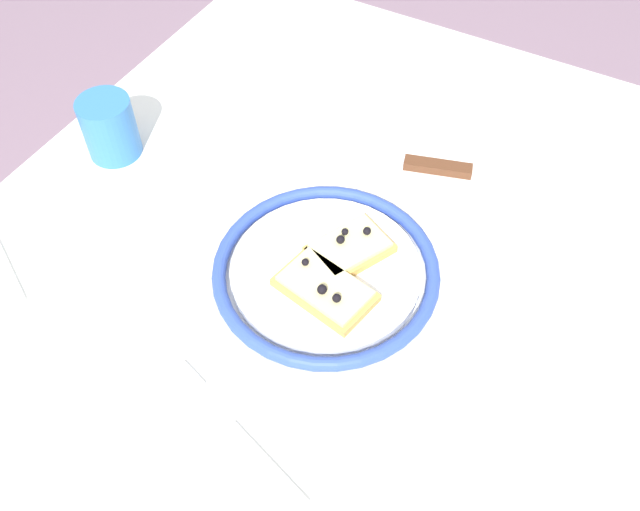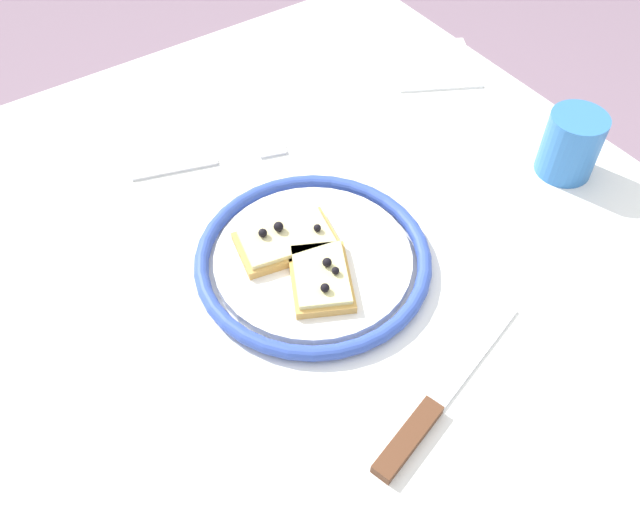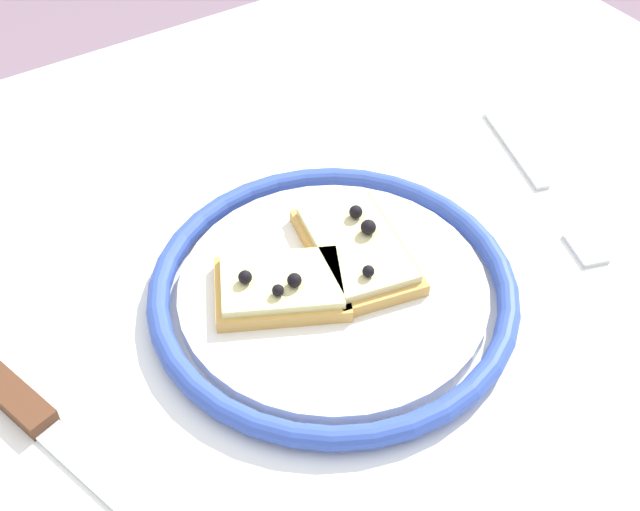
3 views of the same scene
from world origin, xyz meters
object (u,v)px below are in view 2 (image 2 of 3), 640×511
plate (313,259)px  pizza_slice_near (321,277)px  napkin (433,64)px  dining_table (336,316)px  knife (427,414)px  pizza_slice_far (286,240)px  fork (212,162)px  cup (571,144)px

plate → pizza_slice_near: size_ratio=2.39×
napkin → pizza_slice_near: bearing=-55.9°
dining_table → knife: 0.22m
plate → pizza_slice_far: 0.04m
knife → fork: (-0.43, 0.00, -0.00)m
pizza_slice_far → cup: size_ratio=1.43×
dining_table → pizza_slice_far: (-0.05, -0.03, 0.11)m
pizza_slice_far → fork: bearing=179.3°
dining_table → pizza_slice_far: 0.13m
fork → napkin: size_ratio=1.54×
cup → pizza_slice_far: bearing=-102.2°
plate → pizza_slice_far: size_ratio=2.21×
plate → napkin: size_ratio=2.08×
fork → cup: bearing=54.2°
knife → cup: size_ratio=2.80×
knife → cup: 0.40m
pizza_slice_near → pizza_slice_far: pizza_slice_far is taller
dining_table → knife: knife is taller
pizza_slice_near → napkin: (-0.26, 0.38, -0.02)m
knife → cup: bearing=114.5°
dining_table → fork: bearing=-172.6°
pizza_slice_far → fork: (-0.18, 0.00, -0.02)m
fork → plate: bearing=3.6°
pizza_slice_far → napkin: bearing=116.6°
pizza_slice_far → fork: size_ratio=0.61×
dining_table → plate: (-0.02, -0.02, 0.10)m
knife → fork: bearing=179.8°
knife → fork: size_ratio=1.20×
plate → cup: 0.36m
dining_table → pizza_slice_near: size_ratio=9.24×
pizza_slice_far → knife: 0.25m
pizza_slice_near → cup: 0.37m
dining_table → fork: fork is taller
dining_table → napkin: napkin is taller
pizza_slice_far → fork: 0.18m
dining_table → napkin: 0.44m
napkin → plate: bearing=-58.7°
pizza_slice_far → napkin: pizza_slice_far is taller
plate → fork: plate is taller
plate → pizza_slice_far: (-0.03, -0.02, 0.01)m
knife → fork: 0.43m
dining_table → knife: size_ratio=4.36×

